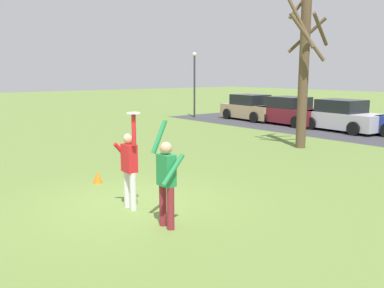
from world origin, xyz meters
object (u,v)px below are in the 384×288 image
at_px(person_catcher, 129,164).
at_px(parked_car_maroon, 290,112).
at_px(field_cone_orange, 98,177).
at_px(parked_car_silver, 342,117).
at_px(lamppost_by_lot, 194,78).
at_px(parked_car_tan, 251,108).
at_px(person_defender, 166,177).
at_px(bare_tree_tall, 304,64).
at_px(frisbee_disc, 133,113).

xyz_separation_m(person_catcher, parked_car_maroon, (-7.42, 14.66, -0.25)).
relative_size(person_catcher, field_cone_orange, 6.50).
distance_m(parked_car_silver, lamppost_by_lot, 10.17).
bearing_deg(person_catcher, field_cone_orange, 171.51).
height_order(parked_car_tan, parked_car_maroon, same).
distance_m(parked_car_tan, lamppost_by_lot, 4.30).
bearing_deg(person_defender, bare_tree_tall, -66.79).
xyz_separation_m(parked_car_tan, parked_car_silver, (6.43, -0.08, 0.00)).
height_order(person_defender, lamppost_by_lot, lamppost_by_lot).
xyz_separation_m(lamppost_by_lot, field_cone_orange, (11.53, -12.50, -2.43)).
distance_m(frisbee_disc, parked_car_maroon, 16.59).
bearing_deg(field_cone_orange, frisbee_disc, -8.30).
relative_size(parked_car_silver, bare_tree_tall, 0.68).
relative_size(frisbee_disc, parked_car_silver, 0.06).
relative_size(frisbee_disc, field_cone_orange, 0.83).
bearing_deg(parked_car_tan, person_defender, -46.80).
distance_m(person_catcher, lamppost_by_lot, 19.04).
xyz_separation_m(parked_car_silver, lamppost_by_lot, (-9.85, -1.76, 1.86)).
height_order(person_defender, frisbee_disc, frisbee_disc).
distance_m(parked_car_maroon, bare_tree_tall, 7.96).
bearing_deg(parked_car_tan, person_catcher, -50.23).
bearing_deg(lamppost_by_lot, person_catcher, -42.76).
distance_m(parked_car_maroon, parked_car_silver, 3.33).
height_order(person_catcher, field_cone_orange, person_catcher).
bearing_deg(frisbee_disc, lamppost_by_lot, 137.69).
bearing_deg(lamppost_by_lot, parked_car_tan, 28.28).
bearing_deg(frisbee_disc, person_catcher, 179.47).
xyz_separation_m(parked_car_tan, bare_tree_tall, (8.14, -5.69, 2.52)).
distance_m(frisbee_disc, parked_car_tan, 18.27).
xyz_separation_m(parked_car_silver, bare_tree_tall, (1.71, -5.61, 2.52)).
distance_m(parked_car_tan, parked_car_silver, 6.43).
distance_m(parked_car_silver, bare_tree_tall, 6.38).
bearing_deg(lamppost_by_lot, parked_car_silver, 10.11).
distance_m(parked_car_tan, bare_tree_tall, 10.24).
bearing_deg(parked_car_tan, bare_tree_tall, -30.72).
relative_size(person_catcher, parked_car_tan, 0.49).
height_order(frisbee_disc, bare_tree_tall, bare_tree_tall).
xyz_separation_m(bare_tree_tall, field_cone_orange, (-0.02, -8.65, -3.08)).
bearing_deg(parked_car_tan, parked_car_maroon, 3.13).
relative_size(person_defender, field_cone_orange, 6.37).
relative_size(person_defender, bare_tree_tall, 0.33).
bearing_deg(field_cone_orange, bare_tree_tall, 89.85).
xyz_separation_m(person_defender, bare_tree_tall, (-3.78, 9.04, 2.26)).
xyz_separation_m(frisbee_disc, parked_car_tan, (-10.74, 14.72, -1.37)).
xyz_separation_m(frisbee_disc, field_cone_orange, (-2.62, 0.38, -1.93)).
height_order(parked_car_silver, bare_tree_tall, bare_tree_tall).
height_order(parked_car_silver, field_cone_orange, parked_car_silver).
distance_m(person_defender, parked_car_maroon, 17.12).
relative_size(parked_car_maroon, lamppost_by_lot, 0.99).
xyz_separation_m(bare_tree_tall, lamppost_by_lot, (-11.55, 3.85, -0.66)).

